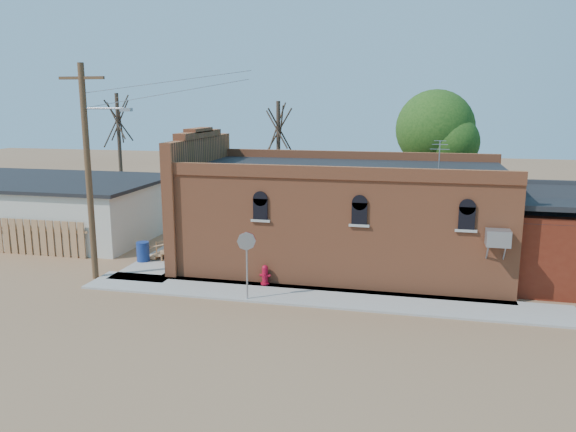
% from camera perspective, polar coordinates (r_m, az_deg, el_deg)
% --- Properties ---
extents(ground, '(120.00, 120.00, 0.00)m').
position_cam_1_polar(ground, '(21.50, -1.58, -8.78)').
color(ground, brown).
rests_on(ground, ground).
extents(sidewalk_south, '(19.00, 2.20, 0.08)m').
position_cam_1_polar(sidewalk_south, '(22.01, 2.84, -8.19)').
color(sidewalk_south, '#9E9991').
rests_on(sidewalk_south, ground).
extents(sidewalk_west, '(2.60, 10.00, 0.08)m').
position_cam_1_polar(sidewalk_west, '(28.91, -10.72, -3.54)').
color(sidewalk_west, '#9E9991').
rests_on(sidewalk_west, ground).
extents(brick_bar, '(16.40, 7.97, 6.30)m').
position_cam_1_polar(brick_bar, '(25.75, 5.02, 0.02)').
color(brick_bar, '#BA5E39').
rests_on(brick_bar, ground).
extents(red_shed, '(5.40, 6.40, 4.30)m').
position_cam_1_polar(red_shed, '(26.32, 26.78, -1.10)').
color(red_shed, '#5B1B0F').
rests_on(red_shed, ground).
extents(wood_fence, '(5.20, 0.10, 1.80)m').
position_cam_1_polar(wood_fence, '(30.12, -23.91, -2.05)').
color(wood_fence, olive).
rests_on(wood_fence, ground).
extents(utility_pole, '(3.12, 0.26, 9.00)m').
position_cam_1_polar(utility_pole, '(24.73, -19.55, 4.63)').
color(utility_pole, '#45311B').
rests_on(utility_pole, ground).
extents(tree_bare_near, '(2.80, 2.80, 7.65)m').
position_cam_1_polar(tree_bare_near, '(33.53, -1.00, 8.99)').
color(tree_bare_near, '#49342A').
rests_on(tree_bare_near, ground).
extents(tree_bare_far, '(2.80, 2.80, 8.16)m').
position_cam_1_polar(tree_bare_far, '(38.59, -16.90, 9.43)').
color(tree_bare_far, '#49342A').
rests_on(tree_bare_far, ground).
extents(tree_leafy, '(4.40, 4.40, 8.15)m').
position_cam_1_polar(tree_leafy, '(33.05, 14.72, 8.53)').
color(tree_leafy, '#49342A').
rests_on(tree_leafy, ground).
extents(fire_hydrant, '(0.47, 0.45, 0.82)m').
position_cam_1_polar(fire_hydrant, '(23.18, -2.35, -6.00)').
color(fire_hydrant, '#A30921').
rests_on(fire_hydrant, sidewalk_south).
extents(stop_sign, '(0.67, 0.34, 2.62)m').
position_cam_1_polar(stop_sign, '(21.13, -4.22, -3.22)').
color(stop_sign, '#95959A').
rests_on(stop_sign, sidewalk_south).
extents(trash_barrel, '(0.75, 0.75, 0.92)m').
position_cam_1_polar(trash_barrel, '(27.32, -14.52, -3.52)').
color(trash_barrel, navy).
rests_on(trash_barrel, sidewalk_west).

